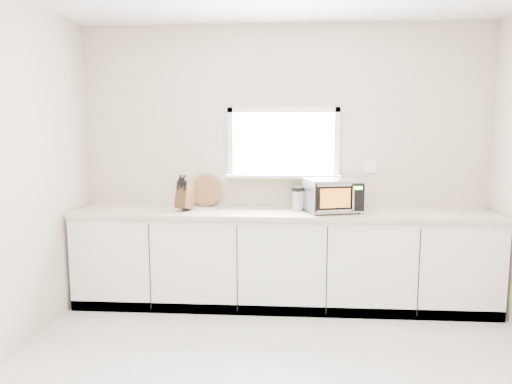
{
  "coord_description": "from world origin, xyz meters",
  "views": [
    {
      "loc": [
        0.04,
        -2.55,
        1.66
      ],
      "look_at": [
        -0.24,
        1.55,
        1.12
      ],
      "focal_mm": 32.0,
      "sensor_mm": 36.0,
      "label": 1
    }
  ],
  "objects": [
    {
      "name": "back_wall",
      "position": [
        0.0,
        2.0,
        1.36
      ],
      "size": [
        4.0,
        0.17,
        2.7
      ],
      "color": "beige",
      "rests_on": "ground"
    },
    {
      "name": "cabinets",
      "position": [
        0.0,
        1.7,
        0.44
      ],
      "size": [
        3.92,
        0.6,
        0.88
      ],
      "primitive_type": "cube",
      "color": "white",
      "rests_on": "ground"
    },
    {
      "name": "countertop",
      "position": [
        0.0,
        1.69,
        0.9
      ],
      "size": [
        3.92,
        0.64,
        0.04
      ],
      "primitive_type": "cube",
      "color": "beige",
      "rests_on": "cabinets"
    },
    {
      "name": "microwave",
      "position": [
        0.47,
        1.68,
        1.08
      ],
      "size": [
        0.56,
        0.49,
        0.31
      ],
      "rotation": [
        0.0,
        0.0,
        0.27
      ],
      "color": "black",
      "rests_on": "countertop"
    },
    {
      "name": "knife_block",
      "position": [
        -0.92,
        1.66,
        1.07
      ],
      "size": [
        0.17,
        0.26,
        0.34
      ],
      "rotation": [
        0.0,
        0.0,
        -0.25
      ],
      "color": "#4C2A1B",
      "rests_on": "countertop"
    },
    {
      "name": "cutting_board",
      "position": [
        -0.77,
        1.94,
        1.08
      ],
      "size": [
        0.32,
        0.08,
        0.32
      ],
      "primitive_type": "cylinder",
      "rotation": [
        1.4,
        0.0,
        0.0
      ],
      "color": "olive",
      "rests_on": "countertop"
    },
    {
      "name": "coffee_grinder",
      "position": [
        0.15,
        1.77,
        1.03
      ],
      "size": [
        0.16,
        0.16,
        0.23
      ],
      "rotation": [
        0.0,
        0.0,
        0.23
      ],
      "color": "#AFB1B6",
      "rests_on": "countertop"
    }
  ]
}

